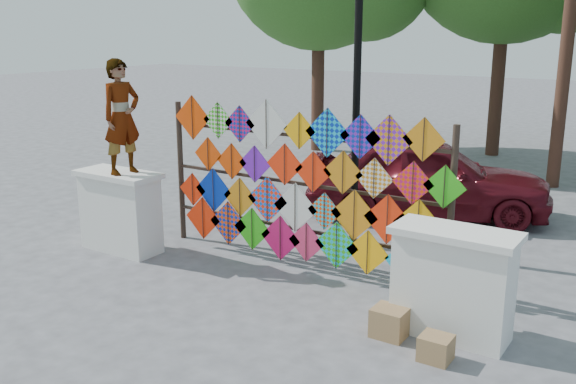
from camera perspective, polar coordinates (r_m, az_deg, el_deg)
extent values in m
plane|color=gray|center=(9.12, -1.79, -7.88)|extent=(80.00, 80.00, 0.00)
cube|color=white|center=(10.49, -14.67, -1.88)|extent=(1.30, 0.55, 1.20)
cube|color=white|center=(10.33, -14.90, 1.53)|extent=(1.40, 0.65, 0.08)
cube|color=white|center=(7.60, 14.41, -8.15)|extent=(1.30, 0.55, 1.20)
cube|color=white|center=(7.39, 14.72, -3.56)|extent=(1.40, 0.65, 0.08)
cylinder|color=black|center=(10.76, -9.50, 1.83)|extent=(0.09, 0.09, 2.30)
cylinder|color=black|center=(8.44, 14.29, -1.91)|extent=(0.09, 0.09, 2.30)
cube|color=black|center=(9.56, 0.92, -3.30)|extent=(4.60, 0.04, 0.04)
cube|color=black|center=(9.37, 0.94, 0.78)|extent=(4.60, 0.04, 0.04)
cube|color=black|center=(9.23, 0.96, 5.01)|extent=(4.60, 0.04, 0.04)
cube|color=#EA4007|center=(10.32, -8.49, 6.56)|extent=(0.71, 0.01, 0.71)
cube|color=black|center=(10.31, -8.54, 6.55)|extent=(0.01, 0.01, 0.70)
cube|color=silver|center=(9.99, -6.24, 6.35)|extent=(0.57, 0.01, 0.57)
cube|color=black|center=(9.98, -6.28, 6.35)|extent=(0.01, 0.01, 0.56)
cube|color=#BC1151|center=(9.73, -4.31, 6.05)|extent=(0.56, 0.01, 0.56)
cube|color=black|center=(9.72, -4.36, 6.05)|extent=(0.01, 0.01, 0.55)
cube|color=silver|center=(9.44, -1.93, 6.04)|extent=(0.74, 0.01, 0.74)
cube|color=black|center=(9.43, -1.97, 6.03)|extent=(0.01, 0.01, 0.72)
cube|color=#FFA80A|center=(9.14, 1.02, 5.48)|extent=(0.54, 0.01, 0.54)
cube|color=black|center=(9.13, 0.98, 5.47)|extent=(0.01, 0.01, 0.53)
cube|color=#0729A7|center=(8.91, 3.51, 5.28)|extent=(0.70, 0.01, 0.70)
cube|color=black|center=(8.90, 3.47, 5.27)|extent=(0.01, 0.01, 0.69)
cube|color=#6C19BB|center=(8.67, 6.43, 4.90)|extent=(0.61, 0.01, 0.61)
cube|color=black|center=(8.66, 6.40, 4.89)|extent=(0.01, 0.01, 0.60)
cube|color=#6C19BB|center=(8.50, 8.95, 4.57)|extent=(0.68, 0.01, 0.68)
cube|color=black|center=(8.49, 8.91, 4.56)|extent=(0.01, 0.01, 0.67)
cube|color=orange|center=(8.31, 11.97, 4.59)|extent=(0.57, 0.01, 0.57)
cube|color=black|center=(8.30, 11.94, 4.58)|extent=(0.01, 0.01, 0.56)
cube|color=#EA4007|center=(10.16, -7.11, 3.37)|extent=(0.54, 0.01, 0.54)
cube|color=black|center=(10.15, -7.15, 3.36)|extent=(0.01, 0.01, 0.53)
cube|color=#EA4007|center=(9.89, -5.02, 2.74)|extent=(0.57, 0.01, 0.57)
cube|color=black|center=(9.88, -5.06, 2.73)|extent=(0.01, 0.01, 0.56)
cube|color=#6C19BB|center=(9.63, -2.98, 2.50)|extent=(0.57, 0.01, 0.57)
cube|color=black|center=(9.62, -3.02, 2.48)|extent=(0.01, 0.01, 0.56)
cube|color=#FD2C0B|center=(9.32, -0.29, 2.46)|extent=(0.62, 0.01, 0.62)
cube|color=black|center=(9.31, -0.33, 2.45)|extent=(0.01, 0.01, 0.61)
cube|color=#FD2C0B|center=(9.08, 2.25, 1.79)|extent=(0.60, 0.01, 0.60)
cube|color=black|center=(9.07, 2.21, 1.78)|extent=(0.01, 0.01, 0.59)
cube|color=orange|center=(8.84, 4.91, 1.74)|extent=(0.62, 0.01, 0.62)
cube|color=black|center=(8.83, 4.87, 1.73)|extent=(0.01, 0.01, 0.61)
cube|color=silver|center=(8.64, 7.66, 1.21)|extent=(0.56, 0.01, 0.56)
cube|color=black|center=(8.63, 7.63, 1.20)|extent=(0.01, 0.01, 0.55)
cube|color=#EA4007|center=(8.42, 11.04, 0.79)|extent=(0.58, 0.01, 0.58)
cube|color=black|center=(8.41, 11.00, 0.77)|extent=(0.01, 0.01, 0.57)
cube|color=green|center=(8.28, 13.74, 0.45)|extent=(0.57, 0.01, 0.57)
cube|color=black|center=(8.27, 13.71, 0.43)|extent=(0.01, 0.01, 0.56)
cube|color=#FD2C0B|center=(10.46, -8.46, 0.25)|extent=(0.54, 0.01, 0.54)
cube|color=black|center=(10.46, -8.51, 0.23)|extent=(0.01, 0.01, 0.53)
cube|color=#0729A7|center=(10.18, -6.64, 0.17)|extent=(0.71, 0.01, 0.71)
cube|color=black|center=(10.17, -6.68, 0.15)|extent=(0.01, 0.01, 0.70)
cube|color=orange|center=(9.87, -4.29, -0.46)|extent=(0.62, 0.01, 0.62)
cube|color=black|center=(9.86, -4.33, -0.48)|extent=(0.01, 0.01, 0.61)
cube|color=#FD2C0B|center=(9.57, -1.84, -0.67)|extent=(0.72, 0.01, 0.72)
cube|color=black|center=(9.56, -1.88, -0.69)|extent=(0.01, 0.01, 0.70)
cube|color=silver|center=(9.32, 0.65, -1.38)|extent=(0.74, 0.01, 0.74)
cube|color=black|center=(9.31, 0.61, -1.39)|extent=(0.01, 0.01, 0.73)
cube|color=#EA4007|center=(9.07, 3.26, -1.72)|extent=(0.55, 0.01, 0.55)
cube|color=black|center=(9.06, 3.22, -1.74)|extent=(0.01, 0.01, 0.54)
cube|color=orange|center=(8.85, 5.90, -2.07)|extent=(0.73, 0.01, 0.73)
cube|color=black|center=(8.84, 5.87, -2.09)|extent=(0.01, 0.01, 0.71)
cube|color=#FD2C0B|center=(8.64, 8.82, -2.43)|extent=(0.69, 0.01, 0.69)
cube|color=black|center=(8.63, 8.79, -2.45)|extent=(0.01, 0.01, 0.68)
cube|color=#FFA80A|center=(8.49, 11.49, -2.93)|extent=(0.71, 0.01, 0.71)
cube|color=black|center=(8.48, 11.46, -2.95)|extent=(0.01, 0.01, 0.69)
cube|color=#FD2C0B|center=(10.40, -7.56, -2.31)|extent=(0.70, 0.01, 0.70)
cube|color=black|center=(10.40, -7.60, -2.33)|extent=(0.01, 0.01, 0.69)
cube|color=#0729A7|center=(10.09, -5.33, -2.77)|extent=(0.71, 0.01, 0.71)
cube|color=black|center=(10.08, -5.37, -2.79)|extent=(0.01, 0.01, 0.70)
cube|color=green|center=(9.82, -3.20, -3.29)|extent=(0.67, 0.01, 0.67)
cube|color=black|center=(9.81, -3.24, -3.31)|extent=(0.01, 0.01, 0.66)
cube|color=#BC1151|center=(9.56, -0.68, -4.11)|extent=(0.69, 0.01, 0.69)
cube|color=black|center=(9.55, -0.72, -4.13)|extent=(0.01, 0.01, 0.68)
cube|color=#D62E5B|center=(9.32, 1.64, -4.48)|extent=(0.60, 0.01, 0.60)
cube|color=black|center=(9.31, 1.60, -4.50)|extent=(0.01, 0.01, 0.59)
cube|color=#0DAFD8|center=(9.07, 4.34, -4.74)|extent=(0.70, 0.01, 0.70)
cube|color=black|center=(9.06, 4.30, -4.76)|extent=(0.01, 0.01, 0.68)
cube|color=#FFA80A|center=(8.87, 7.08, -5.36)|extent=(0.64, 0.01, 0.64)
cube|color=black|center=(8.86, 7.05, -5.39)|extent=(0.01, 0.01, 0.63)
cube|color=#0DAFD8|center=(8.67, 10.31, -6.16)|extent=(0.57, 0.01, 0.57)
cube|color=black|center=(8.66, 10.28, -6.18)|extent=(0.01, 0.01, 0.56)
cube|color=silver|center=(8.52, 13.54, -6.97)|extent=(0.72, 0.01, 0.72)
cube|color=black|center=(8.50, 13.51, -7.00)|extent=(0.01, 0.01, 0.70)
cylinder|color=#4B2C20|center=(18.51, 2.67, 9.66)|extent=(0.36, 0.36, 3.85)
cylinder|color=#4B2C20|center=(18.61, 18.13, 9.42)|extent=(0.36, 0.36, 4.12)
cylinder|color=#4B2C20|center=(15.16, 23.41, 10.59)|extent=(0.28, 0.28, 5.50)
imported|color=#99999E|center=(10.05, -14.57, 6.47)|extent=(0.51, 0.69, 1.74)
imported|color=#560E18|center=(12.21, 12.29, 1.30)|extent=(4.78, 3.33, 1.51)
cylinder|color=black|center=(10.09, 6.07, 6.60)|extent=(0.12, 0.12, 4.20)
cube|color=#A2734E|center=(7.61, 9.04, -11.37)|extent=(0.39, 0.34, 0.34)
cube|color=#A2734E|center=(7.22, 13.01, -13.37)|extent=(0.33, 0.30, 0.28)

